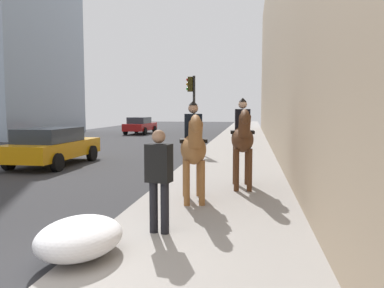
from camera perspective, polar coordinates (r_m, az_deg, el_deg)
The scene contains 7 objects.
mounted_horse_near at distance 8.46m, azimuth 0.22°, elevation -0.45°, with size 2.14×0.85×2.22m.
mounted_horse_far at distance 9.95m, azimuth 7.44°, elevation 0.89°, with size 2.15×0.67×2.32m.
pedestrian_greeting at distance 6.34m, azimuth -4.88°, elevation -4.45°, with size 0.33×0.44×1.70m.
car_near_lane at distance 33.69m, azimuth -7.63°, elevation 2.75°, with size 4.52×2.04×1.44m.
car_mid_lane at distance 15.66m, azimuth -19.84°, elevation -0.22°, with size 4.54×2.16×1.44m.
traffic_light_near_curb at distance 18.68m, azimuth 0.02°, elevation 6.26°, with size 0.20×0.44×3.72m.
snow_pile_near at distance 5.76m, azimuth -16.17°, elevation -13.00°, with size 1.48×1.14×0.51m, color white.
Camera 1 is at (-4.22, -2.49, 2.16)m, focal length 36.31 mm.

